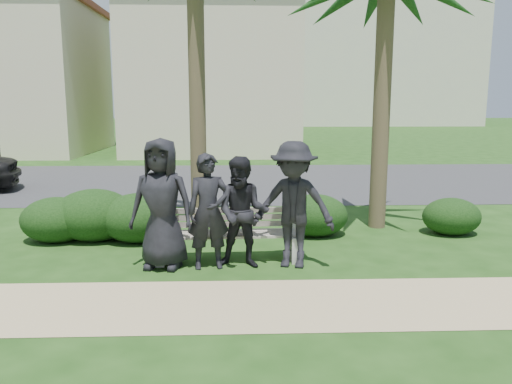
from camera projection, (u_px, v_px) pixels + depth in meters
ground at (227, 259)px, 7.74m from camera, size 160.00×160.00×0.00m
footpath at (224, 305)px, 5.97m from camera, size 30.00×1.60×0.01m
asphalt_street at (232, 181)px, 15.61m from camera, size 160.00×8.00×0.01m
stucco_bldg_right at (214, 78)px, 24.78m from camera, size 8.40×8.40×7.30m
hotel_tower at (352, 11)px, 60.05m from camera, size 26.00×18.00×37.30m
park_bench at (228, 239)px, 7.60m from camera, size 2.20×0.57×0.76m
man_a at (162, 204)px, 7.19m from camera, size 1.02×0.76×1.90m
man_b at (209, 212)px, 7.18m from camera, size 0.67×0.50×1.68m
man_c at (243, 213)px, 7.22m from camera, size 0.88×0.73×1.63m
man_d at (293, 205)px, 7.23m from camera, size 1.34×0.99×1.85m
hedge_a at (56, 218)px, 8.70m from camera, size 1.23×1.01×0.80m
hedge_b at (94, 213)px, 8.79m from camera, size 1.42×1.18×0.93m
hedge_c at (139, 216)px, 8.69m from camera, size 1.34×1.10×0.87m
hedge_d at (315, 214)px, 9.09m from camera, size 1.19×0.99×0.78m
hedge_f at (452, 215)px, 9.18m from camera, size 1.06×0.88×0.69m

